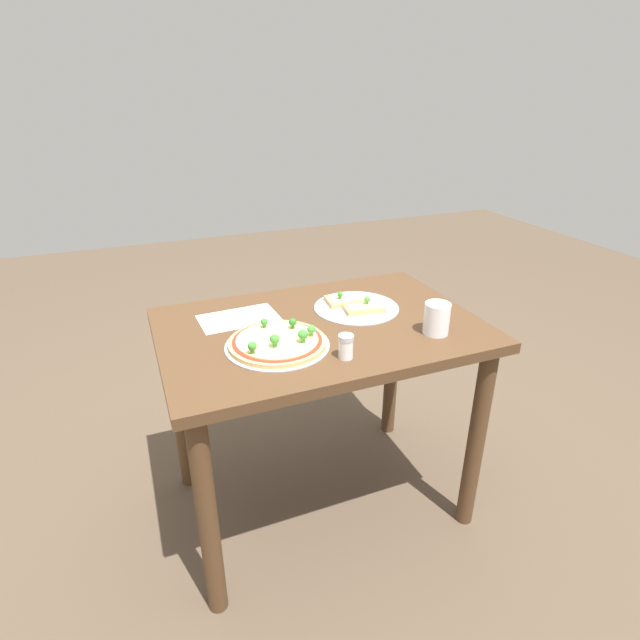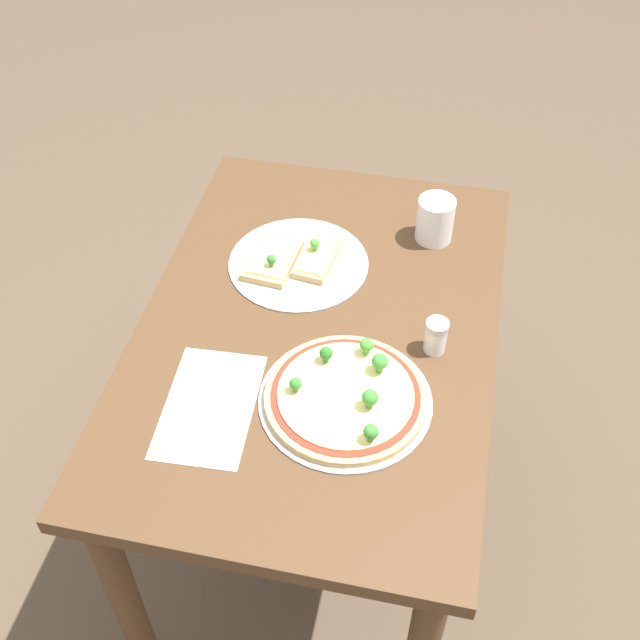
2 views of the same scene
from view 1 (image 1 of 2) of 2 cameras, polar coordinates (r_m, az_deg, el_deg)
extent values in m
plane|color=brown|center=(2.12, 0.04, -19.76)|extent=(8.00, 8.00, 0.00)
cube|color=#4C331E|center=(1.67, 0.05, -1.08)|extent=(1.06, 0.71, 0.04)
cylinder|color=#4C331E|center=(2.28, 8.24, -4.81)|extent=(0.06, 0.06, 0.74)
cylinder|color=#4C331E|center=(2.03, -15.77, -9.62)|extent=(0.06, 0.06, 0.74)
cylinder|color=#4C331E|center=(1.88, 17.40, -13.05)|extent=(0.06, 0.06, 0.74)
cylinder|color=#4C331E|center=(1.57, -12.70, -21.37)|extent=(0.06, 0.06, 0.74)
cylinder|color=#A3A3A8|center=(1.53, -4.89, -2.89)|extent=(0.32, 0.32, 0.00)
cylinder|color=tan|center=(1.53, -4.90, -2.60)|extent=(0.30, 0.30, 0.01)
cylinder|color=#A82D1E|center=(1.53, -4.91, -2.33)|extent=(0.28, 0.28, 0.00)
cylinder|color=#EFD684|center=(1.53, -4.92, -2.23)|extent=(0.25, 0.25, 0.00)
sphere|color=#479338|center=(1.53, -1.01, -1.04)|extent=(0.03, 0.03, 0.03)
cylinder|color=#51973E|center=(1.53, -1.01, -1.63)|extent=(0.01, 0.01, 0.01)
sphere|color=#3D8933|center=(1.47, -5.21, -2.18)|extent=(0.03, 0.03, 0.03)
cylinder|color=#488E3A|center=(1.48, -5.18, -2.86)|extent=(0.01, 0.01, 0.01)
sphere|color=#286B23|center=(1.58, -3.14, -0.24)|extent=(0.03, 0.03, 0.03)
cylinder|color=#37742D|center=(1.58, -3.13, -0.78)|extent=(0.01, 0.01, 0.01)
sphere|color=#337A2D|center=(1.59, -6.44, -0.16)|extent=(0.02, 0.02, 0.02)
cylinder|color=#3F8136|center=(1.60, -6.41, -0.65)|extent=(0.01, 0.01, 0.01)
sphere|color=#3D8933|center=(1.49, -1.97, -1.66)|extent=(0.03, 0.03, 0.03)
cylinder|color=#488E3A|center=(1.50, -1.96, -2.35)|extent=(0.01, 0.01, 0.01)
sphere|color=#3D8933|center=(1.44, -7.76, -2.97)|extent=(0.03, 0.03, 0.03)
cylinder|color=#488E3A|center=(1.45, -7.72, -3.59)|extent=(0.01, 0.01, 0.01)
cylinder|color=#A3A3A8|center=(1.79, 4.18, 1.43)|extent=(0.30, 0.30, 0.00)
cube|color=tan|center=(1.83, 3.09, 2.29)|extent=(0.16, 0.11, 0.02)
cube|color=#EFD684|center=(1.83, 3.09, 2.58)|extent=(0.13, 0.09, 0.00)
sphere|color=#337A2D|center=(1.80, 2.31, 2.96)|extent=(0.02, 0.02, 0.02)
cylinder|color=#3F8136|center=(1.81, 2.31, 2.57)|extent=(0.01, 0.01, 0.01)
cube|color=tan|center=(1.76, 5.10, 1.30)|extent=(0.15, 0.09, 0.02)
cube|color=#EFD684|center=(1.76, 5.12, 1.60)|extent=(0.12, 0.07, 0.00)
sphere|color=#479338|center=(1.76, 5.41, 2.39)|extent=(0.02, 0.02, 0.02)
cylinder|color=#51973E|center=(1.77, 5.39, 1.97)|extent=(0.01, 0.01, 0.01)
cylinder|color=white|center=(1.63, 13.19, 0.17)|extent=(0.08, 0.08, 0.10)
cylinder|color=silver|center=(1.45, 2.96, -3.32)|extent=(0.04, 0.04, 0.06)
cylinder|color=#B2B2B7|center=(1.44, 3.00, -2.02)|extent=(0.05, 0.05, 0.02)
cube|color=white|center=(1.73, -9.28, 0.22)|extent=(0.27, 0.18, 0.00)
camera|label=2|loc=(1.35, -56.67, 35.21)|focal=45.00mm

